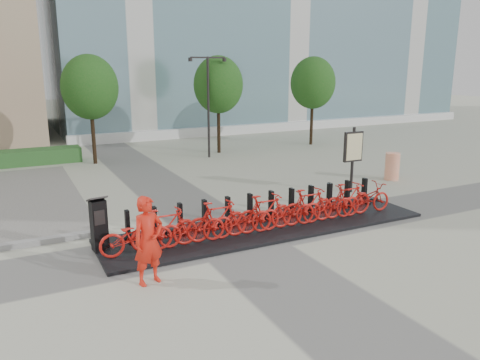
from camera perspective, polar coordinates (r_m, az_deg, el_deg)
name	(u,v)px	position (r m, az deg, el deg)	size (l,w,h in m)	color
ground	(232,239)	(12.77, -1.00, -7.16)	(120.00, 120.00, 0.00)	#999C88
hedge_b	(13,158)	(24.32, -25.89, 2.40)	(6.00, 1.20, 0.70)	#2C712E
tree_1	(90,87)	(23.07, -17.85, 10.71)	(2.60, 2.60, 5.10)	black
tree_2	(218,85)	(24.94, -2.67, 11.51)	(2.60, 2.60, 5.10)	black
tree_3	(313,83)	(27.92, 8.89, 11.61)	(2.60, 2.60, 5.10)	black
streetlamp	(208,95)	(23.65, -3.90, 10.27)	(2.00, 0.20, 5.00)	black
dock_pad	(268,227)	(13.57, 3.42, -5.71)	(9.60, 2.40, 0.08)	black
dock_rail_posts	(262,207)	(13.85, 2.68, -3.27)	(8.02, 0.50, 0.85)	black
bike_0	(136,235)	(11.71, -12.52, -6.57)	(0.63, 1.81, 0.95)	red
bike_1	(165,229)	(11.87, -9.15, -5.86)	(0.50, 1.75, 1.05)	red
bike_2	(192,226)	(12.11, -5.88, -5.62)	(0.63, 1.81, 0.95)	red
bike_3	(218,220)	(12.35, -2.76, -4.92)	(0.50, 1.75, 1.05)	red
bike_4	(242,218)	(12.65, 0.24, -4.68)	(0.63, 1.81, 0.95)	red
bike_5	(265,213)	(12.96, 3.08, -4.00)	(0.50, 1.75, 1.05)	red
bike_6	(287,211)	(13.34, 5.77, -3.78)	(0.63, 1.81, 0.95)	red
bike_7	(308,206)	(13.71, 8.33, -3.14)	(0.50, 1.75, 1.05)	red
bike_8	(328,204)	(14.13, 10.72, -2.94)	(0.63, 1.81, 0.95)	red
bike_9	(348,200)	(14.55, 12.99, -2.36)	(0.50, 1.75, 1.05)	red
bike_10	(366,198)	(15.02, 15.11, -2.18)	(0.63, 1.81, 0.95)	red
kiosk	(99,224)	(12.06, -16.82, -5.20)	(0.49, 0.43, 1.42)	black
worker_red	(148,241)	(10.14, -11.10, -7.25)	(0.71, 0.46, 1.93)	red
construction_barrel	(392,166)	(20.10, 18.06, 1.58)	(0.58, 0.58, 1.11)	#FF4B06
map_sign	(353,150)	(17.50, 13.63, 3.63)	(0.79, 0.14, 2.42)	black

